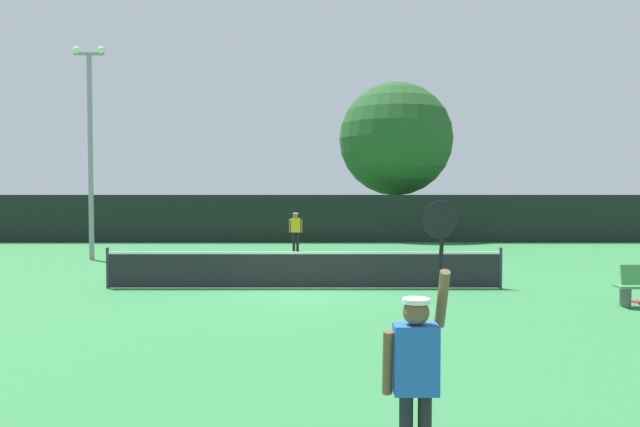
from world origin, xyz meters
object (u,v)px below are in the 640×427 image
tennis_ball (290,276)px  spare_racket (640,301)px  light_pole (92,139)px  player_serving (418,362)px  large_tree (397,139)px  parked_car_mid (418,221)px  parked_car_near (263,219)px  parked_car_far (472,220)px  player_receiving (297,228)px

tennis_ball → spare_racket: 9.11m
light_pole → player_serving: bearing=-61.1°
spare_racket → tennis_ball: bearing=154.2°
large_tree → parked_car_mid: 5.64m
light_pole → parked_car_near: 16.49m
light_pole → large_tree: large_tree is taller
parked_car_mid → parked_car_far: 3.54m
player_receiving → large_tree: (5.18, 7.57, 4.39)m
player_serving → spare_racket: size_ratio=4.76×
tennis_ball → parked_car_far: (10.17, 18.79, 0.74)m
player_receiving → parked_car_near: bearing=-77.7°
large_tree → parked_car_mid: size_ratio=1.99×
tennis_ball → large_tree: size_ratio=0.01×
player_receiving → parked_car_mid: 12.43m
light_pole → parked_car_near: size_ratio=1.83×
player_receiving → parked_car_near: parked_car_near is taller
light_pole → spare_racket: bearing=-28.1°
tennis_ball → spare_racket: tennis_ball is taller
parked_car_near → parked_car_far: bearing=-6.8°
parked_car_mid → parked_car_far: (3.44, 0.82, 0.00)m
parked_car_far → light_pole: bearing=-141.2°
player_serving → parked_car_near: bearing=98.0°
large_tree → parked_car_near: size_ratio=1.98×
player_serving → light_pole: light_pole is taller
light_pole → tennis_ball: bearing=-30.6°
large_tree → parked_car_mid: bearing=59.4°
player_receiving → tennis_ball: player_receiving is taller
player_receiving → light_pole: bearing=22.9°
parked_car_near → tennis_ball: bearing=-84.4°
player_receiving → parked_car_far: bearing=-132.6°
spare_racket → parked_car_mid: bearing=93.9°
tennis_ball → parked_car_near: size_ratio=0.02×
tennis_ball → parked_car_mid: parked_car_mid is taller
parked_car_far → player_serving: bearing=-105.3°
light_pole → large_tree: size_ratio=0.92×
light_pole → large_tree: 16.57m
large_tree → light_pole: bearing=-139.6°
large_tree → parked_car_near: 10.20m
parked_car_far → parked_car_near: bearing=175.3°
parked_car_near → light_pole: bearing=-109.7°
spare_racket → parked_car_mid: 21.99m
player_serving → tennis_ball: size_ratio=36.27×
player_receiving → parked_car_mid: (6.84, 10.37, -0.22)m
player_receiving → parked_car_mid: size_ratio=0.38×
spare_racket → parked_car_far: size_ratio=0.12×
player_serving → parked_car_near: player_serving is taller
spare_racket → parked_car_far: 22.85m
player_receiving → parked_car_near: (-2.65, 12.20, -0.22)m
player_serving → large_tree: (3.32, 27.57, 4.30)m
spare_racket → light_pole: bearing=151.9°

